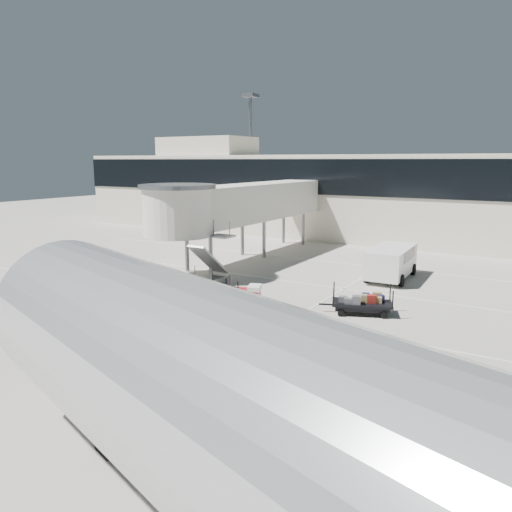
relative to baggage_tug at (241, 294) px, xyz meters
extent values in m
plane|color=#B8B0A5|center=(-2.36, -3.36, -0.52)|extent=(140.00, 140.00, 0.00)
cube|color=silver|center=(-2.36, -1.36, -0.51)|extent=(40.00, 0.15, 0.02)
cube|color=silver|center=(-2.36, 5.64, -0.51)|extent=(40.00, 0.15, 0.02)
cube|color=silver|center=(-2.36, 12.64, -0.51)|extent=(40.00, 0.15, 0.02)
cube|color=silver|center=(3.64, 6.64, -0.51)|extent=(0.15, 30.00, 0.02)
cube|color=silver|center=(-12.36, 6.64, -0.51)|extent=(0.15, 30.00, 0.02)
cube|color=beige|center=(-2.36, 26.64, 3.48)|extent=(64.00, 12.00, 8.00)
cube|color=black|center=(-2.36, 20.59, 5.48)|extent=(64.00, 0.12, 3.20)
cube|color=beige|center=(-20.36, 24.64, 8.48)|extent=(10.00, 6.00, 2.00)
cylinder|color=slate|center=(-18.36, 30.64, 6.98)|extent=(0.36, 0.36, 15.00)
cube|color=slate|center=(-18.36, 30.64, 14.48)|extent=(1.60, 1.60, 0.40)
cube|color=silver|center=(-6.36, 11.64, 3.78)|extent=(3.00, 18.00, 2.80)
cylinder|color=silver|center=(-6.36, 2.64, 3.78)|extent=(4.40, 4.40, 3.00)
cylinder|color=slate|center=(-6.36, 2.64, 5.38)|extent=(4.80, 4.80, 0.25)
cylinder|color=slate|center=(-7.36, 4.64, 0.93)|extent=(0.28, 0.28, 2.90)
cylinder|color=slate|center=(-5.36, 4.64, 0.93)|extent=(0.28, 0.28, 2.90)
cylinder|color=slate|center=(-7.36, 11.64, 0.93)|extent=(0.28, 0.28, 2.90)
cylinder|color=slate|center=(-5.36, 11.64, 0.93)|extent=(0.28, 0.28, 2.90)
cylinder|color=slate|center=(-7.36, 18.64, 0.93)|extent=(0.28, 0.28, 2.90)
cylinder|color=slate|center=(-5.36, 18.64, 0.93)|extent=(0.28, 0.28, 2.90)
cube|color=slate|center=(-3.76, 1.64, -0.27)|extent=(1.40, 2.60, 0.50)
cube|color=slate|center=(-3.76, 2.24, 1.08)|extent=(1.20, 2.60, 2.06)
cube|color=slate|center=(-3.76, 3.64, 2.33)|extent=(1.40, 1.20, 0.12)
cube|color=maroon|center=(-0.06, -0.02, -0.03)|extent=(2.36, 1.74, 0.53)
cube|color=silver|center=(0.69, 0.27, 0.33)|extent=(0.94, 1.14, 0.31)
cube|color=black|center=(-0.63, -0.25, 0.50)|extent=(0.43, 0.87, 0.80)
cylinder|color=black|center=(-0.50, -0.82, -0.23)|extent=(0.61, 0.42, 0.57)
cylinder|color=black|center=(-0.93, 0.25, -0.23)|extent=(0.61, 0.42, 0.57)
cylinder|color=black|center=(0.82, -0.30, -0.23)|extent=(0.61, 0.42, 0.57)
cylinder|color=black|center=(0.39, 0.78, -0.23)|extent=(0.61, 0.42, 0.57)
cube|color=black|center=(6.16, 1.55, 0.02)|extent=(3.24, 2.43, 0.12)
cube|color=black|center=(6.16, 1.55, -0.16)|extent=(2.89, 2.12, 0.24)
cube|color=black|center=(4.49, 0.89, -0.13)|extent=(0.66, 0.32, 0.08)
cylinder|color=black|center=(5.45, 0.57, -0.35)|extent=(0.36, 0.25, 0.33)
cylinder|color=black|center=(4.97, 1.79, -0.35)|extent=(0.36, 0.25, 0.33)
cylinder|color=black|center=(7.35, 1.32, -0.35)|extent=(0.36, 0.25, 0.33)
cylinder|color=black|center=(6.86, 2.54, -0.35)|extent=(0.36, 0.25, 0.33)
cylinder|color=black|center=(5.10, 0.43, 0.45)|extent=(0.07, 0.07, 0.87)
cylinder|color=black|center=(4.62, 1.65, 0.45)|extent=(0.07, 0.07, 0.87)
cylinder|color=black|center=(7.70, 1.46, 0.45)|extent=(0.07, 0.07, 0.87)
cylinder|color=black|center=(7.21, 2.68, 0.45)|extent=(0.07, 0.07, 0.87)
cube|color=#4B4A4F|center=(6.99, 2.00, 0.27)|extent=(0.55, 0.42, 0.39)
cube|color=maroon|center=(6.53, 1.60, 0.20)|extent=(0.58, 0.50, 0.25)
cube|color=olive|center=(6.80, 1.66, 0.24)|extent=(0.49, 0.49, 0.33)
cube|color=olive|center=(6.04, 1.83, 0.26)|extent=(0.60, 0.47, 0.38)
cube|color=#181541|center=(6.09, 1.14, 0.24)|extent=(0.54, 0.42, 0.34)
cube|color=#181541|center=(6.29, 1.24, 0.26)|extent=(0.59, 0.49, 0.36)
cube|color=maroon|center=(5.88, 1.12, 0.24)|extent=(0.45, 0.39, 0.33)
cube|color=olive|center=(7.00, 1.41, 0.20)|extent=(0.52, 0.45, 0.26)
cube|color=#4B4A4F|center=(6.85, 1.78, 0.27)|extent=(0.58, 0.51, 0.39)
cube|color=maroon|center=(6.87, 1.88, 0.23)|extent=(0.52, 0.44, 0.30)
cube|color=black|center=(-1.80, -2.39, 0.02)|extent=(3.21, 2.21, 0.12)
cube|color=black|center=(-1.80, -2.39, -0.16)|extent=(2.87, 1.92, 0.24)
cube|color=black|center=(-3.53, -2.88, -0.13)|extent=(0.68, 0.26, 0.08)
cylinder|color=black|center=(-2.60, -3.30, -0.35)|extent=(0.36, 0.22, 0.33)
cylinder|color=black|center=(-2.96, -2.04, -0.35)|extent=(0.36, 0.22, 0.33)
cylinder|color=black|center=(-0.63, -2.74, -0.35)|extent=(0.36, 0.22, 0.33)
cylinder|color=black|center=(-0.99, -1.47, -0.35)|extent=(0.36, 0.22, 0.33)
cylinder|color=#DEC10B|center=(-2.97, -3.41, 0.46)|extent=(0.07, 0.07, 0.88)
cylinder|color=#DEC10B|center=(-3.33, -2.14, 0.46)|extent=(0.07, 0.07, 0.88)
cylinder|color=#DEC10B|center=(-0.27, -2.64, 0.46)|extent=(0.07, 0.07, 0.88)
cylinder|color=#DEC10B|center=(-0.63, -1.37, 0.46)|extent=(0.07, 0.07, 0.88)
cube|color=#A87951|center=(-1.54, -2.33, 0.31)|extent=(0.73, 0.66, 0.47)
cube|color=#A87951|center=(-1.43, -2.51, 0.31)|extent=(0.53, 0.59, 0.46)
cube|color=#A87951|center=(-2.09, -2.12, 0.28)|extent=(0.53, 0.57, 0.41)
cube|color=#A87951|center=(-1.59, -2.35, 0.31)|extent=(0.58, 0.63, 0.46)
cube|color=#A87951|center=(-2.15, -2.89, 0.34)|extent=(0.66, 0.64, 0.52)
cube|color=#A87951|center=(-0.74, -2.22, 0.29)|extent=(0.60, 0.63, 0.43)
cube|color=#A87951|center=(-1.16, -2.32, 0.28)|extent=(0.57, 0.62, 0.41)
cube|color=#A87951|center=(-1.06, -2.68, 0.26)|extent=(0.63, 0.60, 0.36)
cube|color=#A87951|center=(-2.09, -2.05, 0.32)|extent=(0.52, 0.54, 0.49)
cube|color=black|center=(-3.81, -4.53, 0.03)|extent=(3.25, 2.10, 0.12)
cube|color=black|center=(-3.81, -4.53, -0.15)|extent=(2.91, 1.82, 0.25)
cube|color=black|center=(-5.63, -4.14, -0.12)|extent=(0.70, 0.23, 0.08)
cylinder|color=black|center=(-4.98, -4.97, -0.35)|extent=(0.36, 0.21, 0.34)
cylinder|color=black|center=(-4.70, -3.65, -0.35)|extent=(0.36, 0.21, 0.34)
cylinder|color=black|center=(-2.93, -5.41, -0.35)|extent=(0.36, 0.21, 0.34)
cylinder|color=black|center=(-2.64, -4.09, -0.35)|extent=(0.36, 0.21, 0.34)
cylinder|color=#DEC10B|center=(-5.37, -4.89, 0.48)|extent=(0.07, 0.07, 0.90)
cylinder|color=#DEC10B|center=(-5.08, -3.57, 0.48)|extent=(0.07, 0.07, 0.90)
cylinder|color=#DEC10B|center=(-2.55, -5.50, 0.48)|extent=(0.07, 0.07, 0.90)
cylinder|color=#DEC10B|center=(-2.26, -4.17, 0.48)|extent=(0.07, 0.07, 0.90)
cube|color=#A87951|center=(-3.01, -4.85, 0.32)|extent=(0.52, 0.59, 0.45)
cube|color=#A87951|center=(-3.77, -4.38, 0.29)|extent=(0.58, 0.50, 0.40)
cube|color=#A87951|center=(-3.59, -4.82, 0.30)|extent=(0.53, 0.59, 0.42)
cube|color=#A87951|center=(-3.59, -4.11, 0.34)|extent=(0.70, 0.55, 0.49)
cube|color=#A87951|center=(-4.49, -4.50, 0.35)|extent=(0.55, 0.51, 0.51)
imported|color=#C3FF1A|center=(-0.60, -6.66, 0.39)|extent=(0.78, 0.67, 1.82)
cube|color=silver|center=(5.22, 9.69, 0.65)|extent=(2.40, 5.42, 1.72)
cube|color=silver|center=(5.11, 12.07, 0.31)|extent=(2.08, 0.70, 1.00)
cube|color=black|center=(5.21, 9.91, 1.09)|extent=(2.33, 3.42, 0.69)
cylinder|color=black|center=(4.25, 7.87, -0.14)|extent=(0.30, 0.77, 0.75)
cylinder|color=black|center=(6.35, 7.97, -0.14)|extent=(0.30, 0.77, 0.75)
cylinder|color=black|center=(4.09, 11.42, -0.14)|extent=(0.30, 0.77, 0.75)
cylinder|color=black|center=(6.19, 11.51, -0.14)|extent=(0.30, 0.77, 0.75)
cube|color=maroon|center=(-20.70, 18.75, 0.20)|extent=(3.82, 2.07, 1.43)
cube|color=black|center=(-19.09, 19.00, 1.11)|extent=(1.11, 1.46, 0.51)
cylinder|color=black|center=(-21.92, 17.88, -0.23)|extent=(0.60, 0.32, 0.57)
cylinder|color=black|center=(-22.12, 19.20, -0.23)|extent=(0.60, 0.32, 0.57)
cylinder|color=black|center=(-19.27, 18.29, -0.23)|extent=(0.60, 0.32, 0.57)
cylinder|color=black|center=(-19.48, 19.61, -0.23)|extent=(0.60, 0.32, 0.57)
cylinder|color=silver|center=(9.40, -14.62, 2.59)|extent=(17.05, 9.07, 4.15)
cube|color=silver|center=(3.98, -12.86, 2.59)|extent=(10.75, 5.96, 0.36)
cylinder|color=silver|center=(2.50, -12.37, 1.09)|extent=(3.69, 3.23, 2.38)
cube|color=silver|center=(2.50, -12.37, 2.02)|extent=(0.87, 0.50, 1.14)
cylinder|color=slate|center=(5.45, -13.34, 0.05)|extent=(0.31, 0.31, 1.14)
cylinder|color=black|center=(5.45, -13.34, -0.21)|extent=(0.99, 0.60, 0.93)
cylinder|color=slate|center=(4.54, -13.47, 0.31)|extent=(0.29, 0.29, 1.66)
cylinder|color=black|center=(4.54, -13.47, -0.21)|extent=(0.99, 0.60, 0.93)
camera|label=1|loc=(13.97, -21.55, 7.00)|focal=35.00mm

